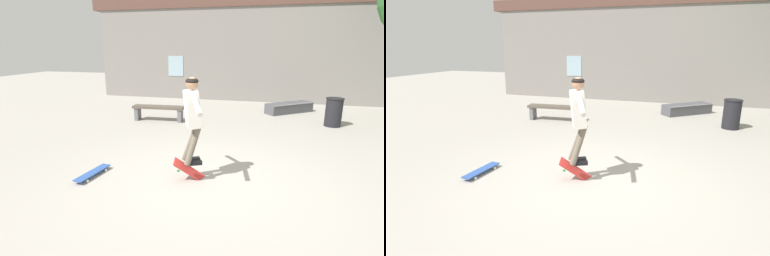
% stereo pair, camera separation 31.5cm
% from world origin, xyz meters
% --- Properties ---
extents(ground_plane, '(40.00, 40.00, 0.00)m').
position_xyz_m(ground_plane, '(0.00, 0.00, 0.00)').
color(ground_plane, '#A39E93').
extents(building_backdrop, '(14.39, 0.52, 5.77)m').
position_xyz_m(building_backdrop, '(0.02, 8.59, 2.31)').
color(building_backdrop, gray).
rests_on(building_backdrop, ground_plane).
extents(park_bench, '(1.70, 0.49, 0.49)m').
position_xyz_m(park_bench, '(-2.45, 4.06, 0.36)').
color(park_bench, brown).
rests_on(park_bench, ground_plane).
extents(skate_ledge, '(1.76, 1.57, 0.37)m').
position_xyz_m(skate_ledge, '(1.74, 6.41, 0.19)').
color(skate_ledge, '#4C4C51').
rests_on(skate_ledge, ground_plane).
extents(trash_bin, '(0.52, 0.52, 0.87)m').
position_xyz_m(trash_bin, '(2.92, 4.74, 0.46)').
color(trash_bin, black).
rests_on(trash_bin, ground_plane).
extents(skater, '(0.65, 1.24, 1.54)m').
position_xyz_m(skater, '(-0.27, -0.02, 1.25)').
color(skater, silver).
extents(skateboard_flipping, '(0.60, 0.45, 0.56)m').
position_xyz_m(skateboard_flipping, '(-0.29, -0.00, 0.14)').
color(skateboard_flipping, red).
extents(skateboard_resting, '(0.29, 0.86, 0.08)m').
position_xyz_m(skateboard_resting, '(-2.12, -0.34, 0.07)').
color(skateboard_resting, '#2D519E').
rests_on(skateboard_resting, ground_plane).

